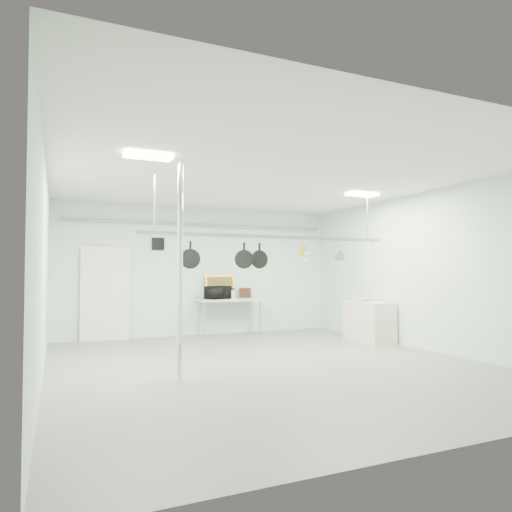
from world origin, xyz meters
name	(u,v)px	position (x,y,z in m)	size (l,w,h in m)	color
floor	(269,364)	(0.00, 0.00, 0.00)	(8.00, 8.00, 0.00)	gray
ceiling	(269,178)	(0.00, 0.00, 3.19)	(7.00, 8.00, 0.02)	silver
back_wall	(201,271)	(0.00, 3.99, 1.60)	(7.00, 0.02, 3.20)	silver
right_wall	(425,270)	(3.49, 0.00, 1.60)	(0.02, 8.00, 3.20)	silver
door	(106,295)	(-2.30, 3.94, 1.05)	(1.10, 0.10, 2.20)	silver
wall_vent	(158,244)	(-1.10, 3.97, 2.25)	(0.30, 0.04, 0.30)	black
conduit_pipe	(203,225)	(0.00, 3.90, 2.75)	(0.07, 0.07, 6.60)	gray
chrome_pole	(180,270)	(-1.70, -0.60, 1.60)	(0.08, 0.08, 3.20)	silver
prep_table	(229,302)	(0.60, 3.60, 0.83)	(1.60, 0.70, 0.91)	#A9C6B0
side_cabinet	(369,321)	(3.15, 1.40, 0.45)	(0.60, 1.20, 0.90)	beige
pot_rack	(272,235)	(0.20, 0.30, 2.23)	(4.80, 0.06, 1.00)	#B7B7BC
light_panel_left	(148,156)	(-2.20, -0.80, 3.16)	(0.65, 0.30, 0.05)	white
light_panel_right	(362,195)	(2.40, 0.60, 3.16)	(0.65, 0.30, 0.05)	white
microwave	(218,293)	(0.31, 3.62, 1.06)	(0.57, 0.38, 0.31)	black
coffee_canister	(231,294)	(0.66, 3.64, 1.01)	(0.18, 0.18, 0.22)	silver
painting_large	(220,287)	(0.46, 3.90, 1.20)	(0.78, 0.05, 0.58)	#CF7D37
painting_small	(245,293)	(1.15, 3.90, 1.03)	(0.30, 0.04, 0.25)	black
fruit_bowl	(361,299)	(3.10, 1.61, 0.95)	(0.40, 0.40, 0.10)	silver
skillet_left	(190,254)	(-1.30, 0.30, 1.87)	(0.33, 0.06, 0.43)	black
skillet_mid	(244,255)	(-0.34, 0.30, 1.86)	(0.33, 0.06, 0.45)	black
skillet_right	(259,255)	(-0.04, 0.30, 1.86)	(0.32, 0.06, 0.44)	black
whisk	(306,254)	(0.90, 0.30, 1.91)	(0.17, 0.17, 0.36)	#A3A3A7
grater	(303,251)	(0.83, 0.30, 1.96)	(0.10, 0.02, 0.24)	orange
saucepan	(339,253)	(1.64, 0.30, 1.93)	(0.18, 0.10, 0.31)	#A2A2A7
fruit_cluster	(361,297)	(3.10, 1.61, 0.99)	(0.24, 0.24, 0.09)	maroon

